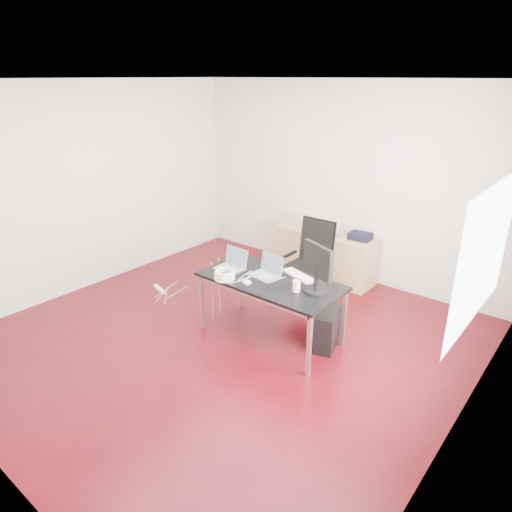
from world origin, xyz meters
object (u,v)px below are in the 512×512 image
Objects in this scene: office_chair at (310,258)px; pc_tower at (328,329)px; filing_cabinet_right at (356,262)px; desk at (271,284)px; filing_cabinet_left at (295,246)px.

office_chair is 2.40× the size of pc_tower.
desk is at bearing -92.55° from filing_cabinet_right.
office_chair reaches higher than desk.
pc_tower is (1.58, -1.64, -0.13)m from filing_cabinet_left.
office_chair is 1.21m from pc_tower.
office_chair is at bearing -45.45° from filing_cabinet_left.
filing_cabinet_right is (0.08, 1.89, -0.33)m from desk.
filing_cabinet_left is at bearing 117.44° from pc_tower.
filing_cabinet_right is at bearing 0.00° from filing_cabinet_left.
desk is 2.29× the size of filing_cabinet_left.
desk reaches higher than pc_tower.
filing_cabinet_left is (-0.79, 0.81, -0.26)m from office_chair.
desk is 2.29× the size of filing_cabinet_right.
office_chair reaches higher than filing_cabinet_left.
filing_cabinet_left is at bearing 134.02° from office_chair.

